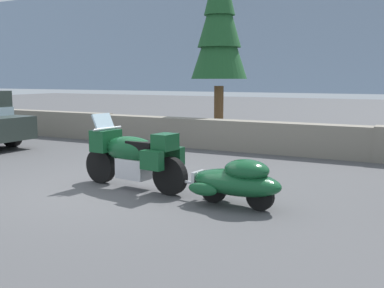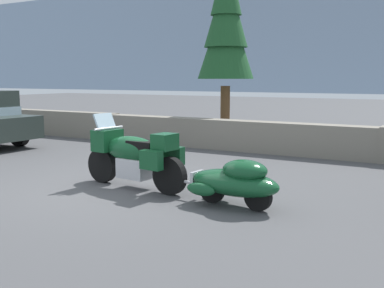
% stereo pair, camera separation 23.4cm
% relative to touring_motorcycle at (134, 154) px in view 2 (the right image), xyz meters
% --- Properties ---
extents(ground_plane, '(80.00, 80.00, 0.00)m').
position_rel_touring_motorcycle_xyz_m(ground_plane, '(-0.49, -0.28, -0.62)').
color(ground_plane, '#4C4C4F').
extents(stone_guard_wall, '(24.00, 0.55, 0.86)m').
position_rel_touring_motorcycle_xyz_m(stone_guard_wall, '(-0.12, 5.02, -0.20)').
color(stone_guard_wall, gray).
rests_on(stone_guard_wall, ground).
extents(touring_motorcycle, '(2.31, 0.90, 1.33)m').
position_rel_touring_motorcycle_xyz_m(touring_motorcycle, '(0.00, 0.00, 0.00)').
color(touring_motorcycle, black).
rests_on(touring_motorcycle, ground).
extents(car_shaped_trailer, '(2.23, 0.88, 0.76)m').
position_rel_touring_motorcycle_xyz_m(car_shaped_trailer, '(2.11, -0.24, -0.21)').
color(car_shaped_trailer, black).
rests_on(car_shaped_trailer, ground).
extents(pine_tree_tall, '(1.80, 1.80, 6.02)m').
position_rel_touring_motorcycle_xyz_m(pine_tree_tall, '(-1.49, 6.96, 3.15)').
color(pine_tree_tall, brown).
rests_on(pine_tree_tall, ground).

